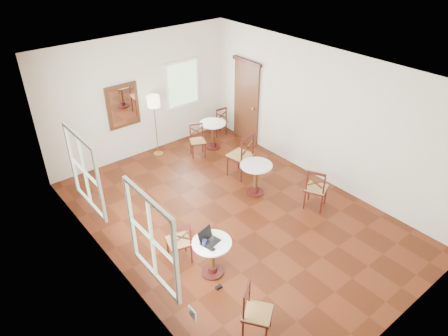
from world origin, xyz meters
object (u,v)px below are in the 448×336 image
chair_back_a (219,121)px  navy_mug (205,242)px  cafe_table_back (213,132)px  power_adapter (219,287)px  chair_mid_a (241,155)px  laptop (208,239)px  chair_mid_b (316,188)px  chair_near_a (179,242)px  cafe_table_mid (256,176)px  floor_lamp (154,105)px  chair_near_b (256,312)px  cafe_table_near (212,254)px  water_glass (212,240)px  chair_back_b (198,140)px  mouse (213,249)px

chair_back_a → navy_mug: bearing=53.6°
cafe_table_back → power_adapter: bearing=-126.8°
chair_mid_a → laptop: size_ratio=3.09×
chair_mid_b → chair_back_a: bearing=-33.1°
chair_near_a → power_adapter: bearing=112.9°
cafe_table_mid → floor_lamp: 3.06m
cafe_table_back → navy_mug: 4.56m
chair_near_b → laptop: (0.21, 1.38, 0.31)m
cafe_table_near → cafe_table_back: (2.77, 3.54, 0.01)m
laptop → water_glass: (0.04, -0.06, -0.00)m
cafe_table_mid → laptop: bearing=-150.9°
chair_back_a → power_adapter: (-3.48, -4.36, -0.39)m
chair_back_a → chair_back_b: bearing=30.8°
chair_near_b → cafe_table_back: bearing=23.5°
cafe_table_mid → water_glass: size_ratio=7.16×
cafe_table_back → chair_near_a: chair_near_a is taller
laptop → navy_mug: size_ratio=2.87×
floor_lamp → mouse: floor_lamp is taller
chair_near_b → cafe_table_mid: bearing=12.3°
cafe_table_near → laptop: laptop is taller
chair_mid_b → chair_back_a: 3.92m
mouse → chair_mid_a: bearing=26.3°
floor_lamp → laptop: size_ratio=4.52×
chair_back_a → chair_mid_a: bearing=69.5°
chair_back_a → chair_back_b: chair_back_a is taller
chair_near_b → water_glass: bearing=44.7°
mouse → chair_near_b: bearing=-111.3°
cafe_table_near → chair_back_b: 4.12m
laptop → power_adapter: bearing=-116.9°
cafe_table_near → mouse: size_ratio=6.71×
chair_near_a → floor_lamp: floor_lamp is taller
cafe_table_back → chair_mid_b: chair_mid_b is taller
navy_mug → water_glass: size_ratio=1.20×
chair_mid_b → navy_mug: chair_mid_b is taller
cafe_table_near → cafe_table_mid: cafe_table_mid is taller
chair_back_a → water_glass: bearing=54.8°
chair_near_b → chair_back_b: 5.40m
chair_mid_a → mouse: bearing=31.5°
chair_back_b → cafe_table_mid: bearing=-65.2°
chair_near_a → chair_back_a: bearing=-121.0°
chair_back_a → laptop: (-3.38, -3.97, 0.34)m
chair_near_b → chair_mid_a: 4.29m
chair_back_b → mouse: chair_back_b is taller
cafe_table_mid → laptop: size_ratio=2.07×
navy_mug → chair_mid_b: bearing=2.4°
chair_near_b → power_adapter: bearing=48.7°
navy_mug → chair_mid_a: bearing=38.4°
navy_mug → floor_lamp: bearing=69.1°
chair_near_b → chair_back_b: bearing=28.0°
chair_back_a → water_glass: size_ratio=8.16×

